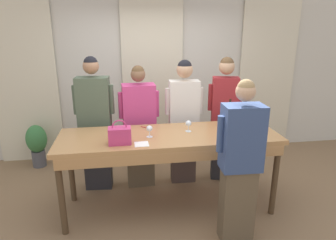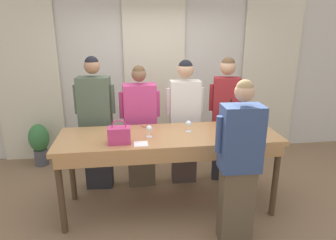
# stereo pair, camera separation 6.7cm
# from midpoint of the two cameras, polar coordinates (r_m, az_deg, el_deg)

# --- Properties ---
(ground_plane) EXTENTS (18.00, 18.00, 0.00)m
(ground_plane) POSITION_cam_midpoint_polar(r_m,az_deg,el_deg) (3.96, -0.31, -16.09)
(ground_plane) COLOR #846647
(wall_back) EXTENTS (12.00, 0.06, 2.80)m
(wall_back) POSITION_cam_midpoint_polar(r_m,az_deg,el_deg) (5.18, -3.39, 8.63)
(wall_back) COLOR beige
(wall_back) RESTS_ON ground_plane
(curtain_panel_left) EXTENTS (1.02, 0.03, 2.69)m
(curtain_panel_left) POSITION_cam_midpoint_polar(r_m,az_deg,el_deg) (5.34, -26.02, 6.57)
(curtain_panel_left) COLOR beige
(curtain_panel_left) RESTS_ON ground_plane
(curtain_panel_center) EXTENTS (1.02, 0.03, 2.69)m
(curtain_panel_center) POSITION_cam_midpoint_polar(r_m,az_deg,el_deg) (5.12, -3.31, 7.91)
(curtain_panel_center) COLOR beige
(curtain_panel_center) RESTS_ON ground_plane
(curtain_panel_right) EXTENTS (1.02, 0.03, 2.69)m
(curtain_panel_right) POSITION_cam_midpoint_polar(r_m,az_deg,el_deg) (5.70, 17.95, 8.06)
(curtain_panel_right) COLOR beige
(curtain_panel_right) RESTS_ON ground_plane
(tasting_bar) EXTENTS (2.57, 0.82, 0.97)m
(tasting_bar) POSITION_cam_midpoint_polar(r_m,az_deg,el_deg) (3.53, -0.28, -4.30)
(tasting_bar) COLOR #B27F4C
(tasting_bar) RESTS_ON ground_plane
(wine_bottle) EXTENTS (0.08, 0.08, 0.33)m
(wine_bottle) POSITION_cam_midpoint_polar(r_m,az_deg,el_deg) (3.94, 11.14, 1.00)
(wine_bottle) COLOR black
(wine_bottle) RESTS_ON tasting_bar
(handbag) EXTENTS (0.24, 0.16, 0.27)m
(handbag) POSITION_cam_midpoint_polar(r_m,az_deg,el_deg) (3.26, -9.76, -2.87)
(handbag) COLOR #C63870
(handbag) RESTS_ON tasting_bar
(wine_glass_front_left) EXTENTS (0.07, 0.07, 0.14)m
(wine_glass_front_left) POSITION_cam_midpoint_polar(r_m,az_deg,el_deg) (3.59, 15.74, -1.34)
(wine_glass_front_left) COLOR white
(wine_glass_front_left) RESTS_ON tasting_bar
(wine_glass_front_mid) EXTENTS (0.07, 0.07, 0.14)m
(wine_glass_front_mid) POSITION_cam_midpoint_polar(r_m,az_deg,el_deg) (3.41, -4.12, -1.72)
(wine_glass_front_mid) COLOR white
(wine_glass_front_mid) RESTS_ON tasting_bar
(wine_glass_front_right) EXTENTS (0.07, 0.07, 0.14)m
(wine_glass_front_right) POSITION_cam_midpoint_polar(r_m,az_deg,el_deg) (3.59, 3.39, -0.73)
(wine_glass_front_right) COLOR white
(wine_glass_front_right) RESTS_ON tasting_bar
(wine_glass_center_left) EXTENTS (0.07, 0.07, 0.14)m
(wine_glass_center_left) POSITION_cam_midpoint_polar(r_m,az_deg,el_deg) (3.93, 12.51, 0.49)
(wine_glass_center_left) COLOR white
(wine_glass_center_left) RESTS_ON tasting_bar
(wine_glass_center_mid) EXTENTS (0.07, 0.07, 0.14)m
(wine_glass_center_mid) POSITION_cam_midpoint_polar(r_m,az_deg,el_deg) (3.45, -11.16, -1.78)
(wine_glass_center_mid) COLOR white
(wine_glass_center_mid) RESTS_ON tasting_bar
(wine_glass_center_right) EXTENTS (0.07, 0.07, 0.14)m
(wine_glass_center_right) POSITION_cam_midpoint_polar(r_m,az_deg,el_deg) (3.84, 9.78, 0.28)
(wine_glass_center_right) COLOR white
(wine_glass_center_right) RESTS_ON tasting_bar
(napkin) EXTENTS (0.15, 0.15, 0.00)m
(napkin) POSITION_cam_midpoint_polar(r_m,az_deg,el_deg) (3.24, -5.65, -4.59)
(napkin) COLOR white
(napkin) RESTS_ON tasting_bar
(pen) EXTENTS (0.10, 0.08, 0.01)m
(pen) POSITION_cam_midpoint_polar(r_m,az_deg,el_deg) (3.76, -4.96, -1.41)
(pen) COLOR maroon
(pen) RESTS_ON tasting_bar
(guest_olive_jacket) EXTENTS (0.54, 0.27, 1.83)m
(guest_olive_jacket) POSITION_cam_midpoint_polar(r_m,az_deg,el_deg) (4.12, -14.15, -0.70)
(guest_olive_jacket) COLOR #28282D
(guest_olive_jacket) RESTS_ON ground_plane
(guest_pink_top) EXTENTS (0.55, 0.27, 1.71)m
(guest_pink_top) POSITION_cam_midpoint_polar(r_m,az_deg,el_deg) (4.13, -5.90, -1.41)
(guest_pink_top) COLOR brown
(guest_pink_top) RESTS_ON ground_plane
(guest_cream_sweater) EXTENTS (0.52, 0.22, 1.77)m
(guest_cream_sweater) POSITION_cam_midpoint_polar(r_m,az_deg,el_deg) (4.18, 2.57, -0.04)
(guest_cream_sweater) COLOR #473833
(guest_cream_sweater) RESTS_ON ground_plane
(guest_striped_shirt) EXTENTS (0.47, 0.28, 1.80)m
(guest_striped_shirt) POSITION_cam_midpoint_polar(r_m,az_deg,el_deg) (4.32, 10.16, 0.65)
(guest_striped_shirt) COLOR #28282D
(guest_striped_shirt) RESTS_ON ground_plane
(host_pouring) EXTENTS (0.50, 0.27, 1.72)m
(host_pouring) POSITION_cam_midpoint_polar(r_m,az_deg,el_deg) (3.08, 12.94, -8.17)
(host_pouring) COLOR brown
(host_pouring) RESTS_ON ground_plane
(potted_plant) EXTENTS (0.32, 0.32, 0.70)m
(potted_plant) POSITION_cam_midpoint_polar(r_m,az_deg,el_deg) (5.26, -24.03, -4.00)
(potted_plant) COLOR #4C4C51
(potted_plant) RESTS_ON ground_plane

